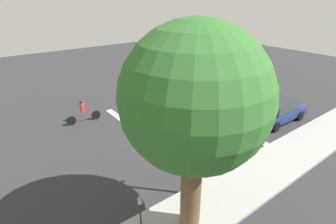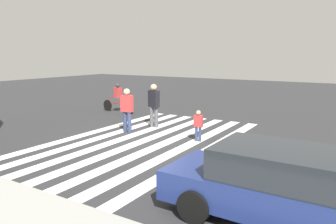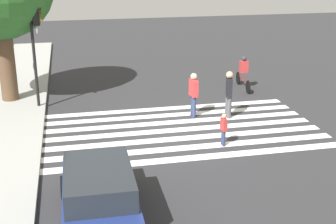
# 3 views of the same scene
# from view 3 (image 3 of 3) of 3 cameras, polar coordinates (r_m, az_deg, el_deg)

# --- Properties ---
(ground_plane) EXTENTS (60.00, 60.00, 0.00)m
(ground_plane) POSITION_cam_3_polar(r_m,az_deg,el_deg) (17.26, 1.75, -2.16)
(ground_plane) COLOR #2D2D30
(sidewalk_curb) EXTENTS (36.00, 2.50, 0.14)m
(sidewalk_curb) POSITION_cam_3_polar(r_m,az_deg,el_deg) (16.94, -19.26, -3.45)
(sidewalk_curb) COLOR #9E9E99
(sidewalk_curb) RESTS_ON ground_plane
(crosswalk_stripes) EXTENTS (5.42, 10.00, 0.01)m
(crosswalk_stripes) POSITION_cam_3_polar(r_m,az_deg,el_deg) (17.26, 1.75, -2.15)
(crosswalk_stripes) COLOR white
(crosswalk_stripes) RESTS_ON ground_plane
(traffic_light) EXTENTS (0.60, 0.50, 4.50)m
(traffic_light) POSITION_cam_3_polar(r_m,az_deg,el_deg) (19.49, -15.86, 9.22)
(traffic_light) COLOR black
(traffic_light) RESTS_ON ground_plane
(parking_meter) EXTENTS (0.15, 0.15, 1.40)m
(parking_meter) POSITION_cam_3_polar(r_m,az_deg,el_deg) (22.46, -15.89, 4.94)
(parking_meter) COLOR black
(parking_meter) RESTS_ON ground_plane
(pedestrian_adult_blue_shirt) EXTENTS (0.51, 0.27, 1.77)m
(pedestrian_adult_blue_shirt) POSITION_cam_3_polar(r_m,az_deg,el_deg) (18.36, 3.13, 2.42)
(pedestrian_adult_blue_shirt) COLOR navy
(pedestrian_adult_blue_shirt) RESTS_ON ground_plane
(pedestrian_adult_tall_backpack) EXTENTS (0.32, 0.17, 1.14)m
(pedestrian_adult_tall_backpack) POSITION_cam_3_polar(r_m,az_deg,el_deg) (15.76, 6.80, -1.91)
(pedestrian_adult_tall_backpack) COLOR navy
(pedestrian_adult_tall_backpack) RESTS_ON ground_plane
(pedestrian_child_with_backpack) EXTENTS (0.56, 0.37, 1.87)m
(pedestrian_child_with_backpack) POSITION_cam_3_polar(r_m,az_deg,el_deg) (18.36, 7.44, 2.48)
(pedestrian_child_with_backpack) COLOR #4C4C51
(pedestrian_child_with_backpack) RESTS_ON ground_plane
(cyclist_mid_street) EXTENTS (2.23, 0.42, 1.57)m
(cyclist_mid_street) POSITION_cam_3_polar(r_m,az_deg,el_deg) (22.46, 9.19, 4.95)
(cyclist_mid_street) COLOR black
(cyclist_mid_street) RESTS_ON ground_plane
(car_parked_silver_sedan) EXTENTS (4.42, 1.94, 1.43)m
(car_parked_silver_sedan) POSITION_cam_3_polar(r_m,az_deg,el_deg) (11.41, -8.38, -10.09)
(car_parked_silver_sedan) COLOR navy
(car_parked_silver_sedan) RESTS_ON ground_plane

